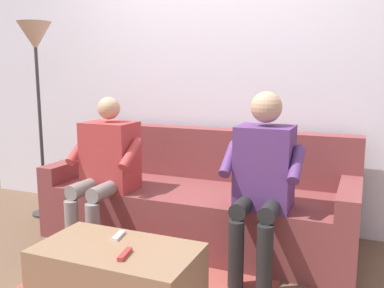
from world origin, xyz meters
name	(u,v)px	position (x,y,z in m)	size (l,w,h in m)	color
ground_plane	(157,277)	(0.00, 0.60, 0.00)	(8.00, 8.00, 0.00)	brown
back_wall	(221,68)	(0.00, -0.65, 1.37)	(5.35, 0.06, 2.74)	silver
couch	(199,202)	(0.00, -0.15, 0.30)	(2.43, 0.87, 0.86)	brown
coffee_table	(118,281)	(0.00, 1.07, 0.20)	(0.88, 0.49, 0.40)	#8C6B4C
person_left_seated	(263,173)	(-0.60, 0.25, 0.69)	(0.51, 0.53, 1.21)	#5B3370
person_right_seated	(106,163)	(0.60, 0.26, 0.65)	(0.54, 0.57, 1.15)	#B23838
remote_red	(125,254)	(-0.10, 1.15, 0.41)	(0.14, 0.03, 0.02)	#B73333
remote_white	(119,236)	(0.07, 0.94, 0.41)	(0.13, 0.03, 0.02)	white
floor_lamp	(36,51)	(1.56, -0.11, 1.52)	(0.30, 0.30, 1.77)	#2D2D2D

